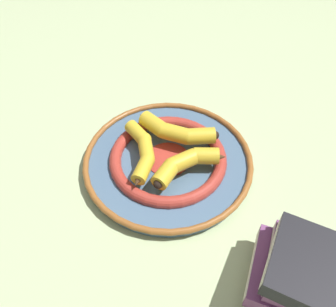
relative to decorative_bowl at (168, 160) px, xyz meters
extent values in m
plane|color=#B2C693|center=(0.02, -0.01, -0.02)|extent=(2.80, 2.80, 0.00)
cylinder|color=slate|center=(0.00, 0.00, -0.01)|extent=(0.38, 0.38, 0.02)
torus|color=#AD382D|center=(0.00, 0.00, 0.01)|extent=(0.27, 0.27, 0.03)
cylinder|color=#AD382D|center=(0.00, 0.00, 0.00)|extent=(0.10, 0.10, 0.00)
torus|color=#995B28|center=(0.00, 0.00, 0.01)|extent=(0.39, 0.39, 0.01)
cylinder|color=gold|center=(-0.09, -0.01, 0.04)|extent=(0.06, 0.05, 0.04)
cylinder|color=gold|center=(-0.04, 0.02, 0.04)|extent=(0.06, 0.07, 0.04)
cylinder|color=gold|center=(-0.02, 0.07, 0.04)|extent=(0.05, 0.06, 0.04)
sphere|color=gold|center=(-0.06, 0.00, 0.04)|extent=(0.04, 0.04, 0.04)
sphere|color=gold|center=(-0.03, 0.04, 0.04)|extent=(0.04, 0.04, 0.04)
cone|color=#472D19|center=(-0.11, -0.02, 0.04)|extent=(0.04, 0.04, 0.03)
sphere|color=black|center=(-0.02, 0.10, 0.04)|extent=(0.02, 0.02, 0.02)
cylinder|color=gold|center=(0.03, 0.07, 0.04)|extent=(0.04, 0.06, 0.03)
cylinder|color=gold|center=(0.05, 0.02, 0.04)|extent=(0.06, 0.07, 0.03)
cylinder|color=gold|center=(0.09, -0.02, 0.04)|extent=(0.07, 0.06, 0.03)
sphere|color=gold|center=(0.03, 0.04, 0.04)|extent=(0.03, 0.03, 0.03)
sphere|color=gold|center=(0.06, -0.01, 0.04)|extent=(0.03, 0.03, 0.03)
cone|color=#472D19|center=(0.03, 0.10, 0.04)|extent=(0.03, 0.03, 0.02)
sphere|color=black|center=(0.11, -0.04, 0.04)|extent=(0.02, 0.02, 0.02)
cylinder|color=gold|center=(0.06, -0.06, 0.04)|extent=(0.07, 0.06, 0.04)
cylinder|color=gold|center=(0.00, -0.05, 0.04)|extent=(0.06, 0.04, 0.04)
cylinder|color=gold|center=(-0.06, -0.06, 0.04)|extent=(0.07, 0.06, 0.04)
sphere|color=gold|center=(0.03, -0.05, 0.04)|extent=(0.04, 0.04, 0.04)
sphere|color=gold|center=(-0.03, -0.05, 0.04)|extent=(0.04, 0.04, 0.04)
cone|color=#472D19|center=(0.09, -0.07, 0.04)|extent=(0.04, 0.04, 0.03)
sphere|color=black|center=(-0.09, -0.08, 0.04)|extent=(0.02, 0.02, 0.02)
cube|color=#B28933|center=(-0.33, 0.19, 0.00)|extent=(0.19, 0.12, 0.03)
cube|color=white|center=(-0.33, 0.19, 0.00)|extent=(0.18, 0.11, 0.02)
cube|color=#753D70|center=(-0.33, 0.19, 0.03)|extent=(0.19, 0.14, 0.04)
cube|color=white|center=(-0.32, 0.19, 0.03)|extent=(0.19, 0.13, 0.03)
cube|color=#753D70|center=(-0.34, 0.18, 0.06)|extent=(0.18, 0.14, 0.03)
cube|color=white|center=(-0.33, 0.18, 0.06)|extent=(0.17, 0.13, 0.02)
cube|color=black|center=(-0.33, 0.20, 0.09)|extent=(0.17, 0.15, 0.04)
cube|color=white|center=(-0.32, 0.20, 0.09)|extent=(0.16, 0.14, 0.03)
camera|label=1|loc=(-0.18, 0.46, 0.58)|focal=35.00mm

